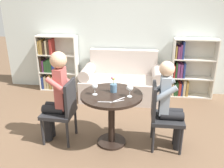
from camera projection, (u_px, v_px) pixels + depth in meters
The scene contains 16 objects.
ground_plane at pixel (112, 142), 3.37m from camera, with size 16.00×16.00×0.00m, color brown.
back_wall at pixel (125, 27), 4.76m from camera, with size 5.20×0.05×2.70m.
round_table at pixel (112, 106), 3.17m from camera, with size 0.82×0.82×0.75m.
couch at pixel (122, 82), 4.74m from camera, with size 1.59×0.80×0.92m.
bookshelf_left at pixel (54, 64), 5.07m from camera, with size 0.82×0.28×1.18m.
bookshelf_right at pixel (187, 70), 4.75m from camera, with size 0.82×0.28×1.18m.
chair_left at pixel (63, 109), 3.27m from camera, with size 0.44×0.44×0.90m.
chair_right at pixel (162, 114), 3.14m from camera, with size 0.42×0.42×0.90m.
person_left at pixel (56, 94), 3.20m from camera, with size 0.43×0.35×1.30m.
person_right at pixel (170, 104), 3.07m from camera, with size 0.42×0.34×1.21m.
wine_glass_left at pixel (95, 86), 3.04m from camera, with size 0.08×0.08×0.16m.
wine_glass_right at pixel (130, 88), 2.98m from camera, with size 0.09×0.09×0.16m.
flower_vase at pixel (114, 87), 3.14m from camera, with size 0.09×0.09×0.22m.
knife_left_setting at pixel (117, 101), 2.89m from camera, with size 0.17×0.10×0.00m.
fork_left_setting at pixel (119, 99), 2.94m from camera, with size 0.13×0.15×0.00m.
knife_right_setting at pixel (106, 102), 2.87m from camera, with size 0.19×0.03×0.00m.
Camera 1 is at (0.38, -2.82, 1.99)m, focal length 38.00 mm.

